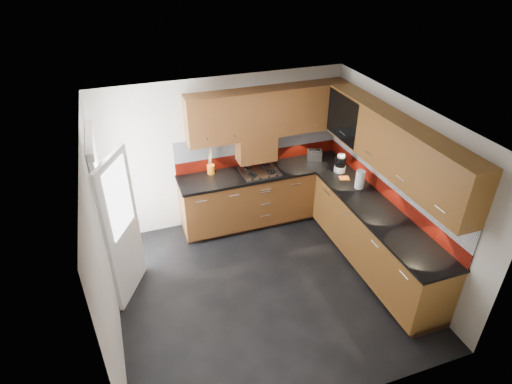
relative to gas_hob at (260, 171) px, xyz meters
name	(u,v)px	position (x,y,z in m)	size (l,w,h in m)	color
room	(266,194)	(-0.45, -1.47, 0.54)	(4.00, 3.80, 2.64)	black
base_cabinets	(314,217)	(0.62, -0.75, -0.52)	(2.70, 3.20, 0.95)	#593013
countertop	(316,191)	(0.60, -0.77, -0.03)	(2.72, 3.22, 0.04)	black
backsplash	(325,164)	(0.83, -0.54, 0.26)	(2.70, 3.20, 0.54)	maroon
upper_cabinets	(330,128)	(0.78, -0.69, 0.88)	(2.50, 3.20, 0.72)	#593013
extractor_hood	(256,148)	(0.00, 0.17, 0.33)	(0.60, 0.33, 0.40)	#593013
glass_cabinet	(351,115)	(1.26, -0.40, 0.91)	(0.32, 0.80, 0.66)	black
back_door	(112,220)	(-2.23, -0.72, 0.08)	(0.42, 1.19, 2.04)	white
gas_hob	(260,171)	(0.00, 0.00, 0.00)	(0.58, 0.51, 0.04)	silver
utensil_pot	(211,168)	(-0.72, 0.21, 0.08)	(0.12, 0.12, 0.42)	orange
toaster	(314,155)	(0.99, 0.10, 0.07)	(0.27, 0.22, 0.17)	silver
food_processor	(340,164)	(1.19, -0.39, 0.12)	(0.17, 0.17, 0.29)	white
paper_towel	(360,179)	(1.21, -0.92, 0.12)	(0.13, 0.13, 0.28)	white
orange_cloth	(344,178)	(1.14, -0.62, -0.01)	(0.15, 0.12, 0.02)	orange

